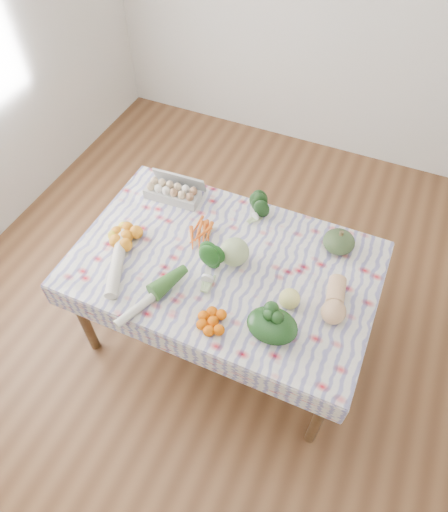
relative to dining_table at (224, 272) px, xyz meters
The scene contains 16 objects.
ground 0.68m from the dining_table, ahead, with size 4.50×4.50×0.00m, color brown.
dining_table is the anchor object (origin of this frame).
tablecloth 0.08m from the dining_table, ahead, with size 1.66×1.06×0.01m, color silver.
egg_carton 0.61m from the dining_table, 145.81° to the left, with size 0.34×0.14×0.09m, color #AFAFAA.
carrot_bunch 0.25m from the dining_table, 147.61° to the left, with size 0.20×0.18×0.04m, color orange.
kale_bunch 0.44m from the dining_table, 82.40° to the left, with size 0.14×0.12×0.12m, color #163513.
kabocha_squash 0.66m from the dining_table, 33.00° to the left, with size 0.18×0.18×0.12m, color #3B522C.
cabbage 0.17m from the dining_table, 34.60° to the left, with size 0.16×0.16×0.16m, color #A0B877.
butternut_squash 0.64m from the dining_table, ahead, with size 0.12×0.27×0.12m, color tan.
orange_cluster 0.59m from the dining_table, behind, with size 0.25×0.25×0.08m, color orange.
broccoli 0.19m from the dining_table, 105.54° to the right, with size 0.17×0.17×0.12m, color #1A5218.
mandarin_cluster 0.41m from the dining_table, 74.13° to the right, with size 0.19×0.19×0.06m, color #EF6103.
grapefruit 0.45m from the dining_table, 15.80° to the right, with size 0.11×0.11×0.11m, color #E7E274.
spinach_bag 0.51m from the dining_table, 37.66° to the right, with size 0.25×0.20×0.11m, color black.
daikon 0.59m from the dining_table, 153.53° to the right, with size 0.07×0.07×0.46m, color beige.
leek 0.46m from the dining_table, 122.64° to the right, with size 0.05×0.05×0.45m, color silver.
Camera 1 is at (0.63, -1.42, 2.73)m, focal length 32.00 mm.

